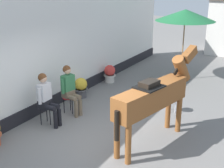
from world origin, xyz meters
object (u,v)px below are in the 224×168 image
(flower_planter_farthest, at_px, (110,73))
(cafe_parasol, at_px, (185,16))
(seated_visitor_near, at_px, (46,97))
(saddled_horse_center, at_px, (155,96))
(flower_planter_inner_far, at_px, (81,87))
(spare_stool_white, at_px, (172,99))
(seated_visitor_far, at_px, (70,87))

(flower_planter_farthest, xyz_separation_m, cafe_parasol, (2.14, 1.61, 2.03))
(seated_visitor_near, relative_size, saddled_horse_center, 0.47)
(flower_planter_inner_far, bearing_deg, spare_stool_white, 7.39)
(flower_planter_farthest, distance_m, cafe_parasol, 3.36)
(saddled_horse_center, relative_size, flower_planter_inner_far, 4.62)
(seated_visitor_far, height_order, saddled_horse_center, saddled_horse_center)
(flower_planter_inner_far, xyz_separation_m, cafe_parasol, (2.17, 3.35, 2.03))
(flower_planter_inner_far, height_order, flower_planter_farthest, same)
(spare_stool_white, bearing_deg, seated_visitor_far, -147.89)
(seated_visitor_far, distance_m, spare_stool_white, 2.89)
(seated_visitor_far, bearing_deg, seated_visitor_near, -95.56)
(flower_planter_inner_far, distance_m, flower_planter_farthest, 1.74)
(seated_visitor_near, relative_size, seated_visitor_far, 1.00)
(seated_visitor_far, relative_size, flower_planter_inner_far, 2.17)
(seated_visitor_near, xyz_separation_m, spare_stool_white, (2.51, 2.38, -0.38))
(seated_visitor_far, height_order, spare_stool_white, seated_visitor_far)
(seated_visitor_near, bearing_deg, cafe_parasol, 71.48)
(seated_visitor_near, xyz_separation_m, seated_visitor_far, (0.08, 0.85, 0.00))
(flower_planter_farthest, bearing_deg, spare_stool_white, -25.55)
(seated_visitor_near, bearing_deg, seated_visitor_far, 84.44)
(seated_visitor_near, distance_m, seated_visitor_far, 0.86)
(saddled_horse_center, xyz_separation_m, cafe_parasol, (-0.94, 4.79, 1.20))
(seated_visitor_near, relative_size, spare_stool_white, 3.02)
(seated_visitor_near, distance_m, flower_planter_farthest, 3.78)
(flower_planter_inner_far, bearing_deg, cafe_parasol, 57.09)
(spare_stool_white, bearing_deg, cafe_parasol, 103.50)
(flower_planter_inner_far, height_order, cafe_parasol, cafe_parasol)
(cafe_parasol, xyz_separation_m, spare_stool_white, (0.71, -2.97, -1.96))
(seated_visitor_near, height_order, spare_stool_white, seated_visitor_near)
(seated_visitor_near, distance_m, cafe_parasol, 5.86)
(seated_visitor_near, height_order, seated_visitor_far, same)
(seated_visitor_far, height_order, flower_planter_inner_far, seated_visitor_far)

